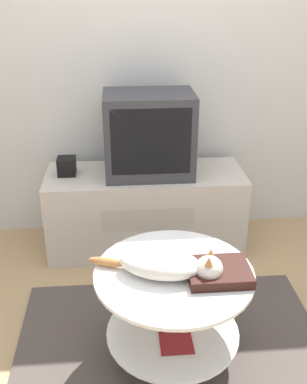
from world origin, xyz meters
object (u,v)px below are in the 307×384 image
Objects in this scene: dvd_box at (218,272)px; cat at (167,264)px; speaker at (67,166)px; tv at (149,135)px.

cat is at bearing 172.17° from dvd_box.
speaker is 0.19× the size of cat.
speaker is 0.42× the size of dvd_box.
tv is 2.03× the size of dvd_box.
cat is (-0.22, 0.03, 0.03)m from dvd_box.
dvd_box is at bearing -78.52° from tv.
cat reaches higher than speaker.
tv reaches higher than cat.
tv is at bearing -2.23° from speaker.
cat is (0.00, -1.06, -0.23)m from tv.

